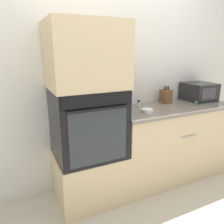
% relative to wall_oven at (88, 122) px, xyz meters
% --- Properties ---
extents(ground_plane, '(12.00, 12.00, 0.00)m').
position_rel_wall_oven_xyz_m(ground_plane, '(0.35, -0.30, -0.88)').
color(ground_plane, beige).
extents(wall_back, '(8.00, 0.05, 2.50)m').
position_rel_wall_oven_xyz_m(wall_back, '(0.35, 0.33, 0.37)').
color(wall_back, silver).
rests_on(wall_back, ground_plane).
extents(oven_cabinet_base, '(0.70, 0.60, 0.53)m').
position_rel_wall_oven_xyz_m(oven_cabinet_base, '(0.00, 0.00, -0.62)').
color(oven_cabinet_base, beige).
rests_on(oven_cabinet_base, ground_plane).
extents(wall_oven, '(0.68, 0.64, 0.70)m').
position_rel_wall_oven_xyz_m(wall_oven, '(0.00, 0.00, 0.00)').
color(wall_oven, black).
rests_on(wall_oven, oven_cabinet_base).
extents(oven_cabinet_upper, '(0.70, 0.60, 0.61)m').
position_rel_wall_oven_xyz_m(oven_cabinet_upper, '(0.00, 0.00, 0.66)').
color(oven_cabinet_upper, beige).
rests_on(oven_cabinet_upper, wall_oven).
extents(counter_unit, '(1.51, 0.63, 0.93)m').
position_rel_wall_oven_xyz_m(counter_unit, '(1.10, 0.00, -0.41)').
color(counter_unit, beige).
rests_on(counter_unit, ground_plane).
extents(microwave, '(0.37, 0.37, 0.23)m').
position_rel_wall_oven_xyz_m(microwave, '(1.61, 0.10, 0.17)').
color(microwave, '#232326').
rests_on(microwave, counter_unit).
extents(knife_block, '(0.12, 0.12, 0.21)m').
position_rel_wall_oven_xyz_m(knife_block, '(1.11, 0.17, 0.14)').
color(knife_block, brown).
rests_on(knife_block, counter_unit).
extents(bowl, '(0.13, 0.13, 0.04)m').
position_rel_wall_oven_xyz_m(bowl, '(0.65, -0.10, 0.07)').
color(bowl, white).
rests_on(bowl, counter_unit).
extents(condiment_jar_near, '(0.04, 0.04, 0.07)m').
position_rel_wall_oven_xyz_m(condiment_jar_near, '(1.37, -0.09, 0.09)').
color(condiment_jar_near, '#427047').
rests_on(condiment_jar_near, counter_unit).
extents(condiment_jar_mid, '(0.04, 0.04, 0.09)m').
position_rel_wall_oven_xyz_m(condiment_jar_mid, '(0.67, 0.11, 0.09)').
color(condiment_jar_mid, silver).
rests_on(condiment_jar_mid, counter_unit).
extents(condiment_jar_far, '(0.04, 0.04, 0.08)m').
position_rel_wall_oven_xyz_m(condiment_jar_far, '(0.53, 0.20, 0.09)').
color(condiment_jar_far, silver).
rests_on(condiment_jar_far, counter_unit).
extents(condiment_jar_back, '(0.05, 0.05, 0.08)m').
position_rel_wall_oven_xyz_m(condiment_jar_back, '(0.49, 0.09, 0.09)').
color(condiment_jar_back, silver).
rests_on(condiment_jar_back, counter_unit).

